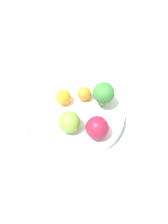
% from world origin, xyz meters
% --- Properties ---
extents(ground_plane, '(6.00, 6.00, 0.00)m').
position_xyz_m(ground_plane, '(0.00, 0.00, 0.00)').
color(ground_plane, gray).
extents(table_surface, '(1.20, 1.20, 0.02)m').
position_xyz_m(table_surface, '(0.00, 0.00, 0.01)').
color(table_surface, '#B2C6B2').
rests_on(table_surface, ground_plane).
extents(bowl, '(0.21, 0.21, 0.03)m').
position_xyz_m(bowl, '(0.00, 0.00, 0.03)').
color(bowl, white).
rests_on(bowl, table_surface).
extents(broccoli, '(0.06, 0.06, 0.07)m').
position_xyz_m(broccoli, '(-0.06, -0.01, 0.09)').
color(broccoli, '#8CB76B').
rests_on(broccoli, bowl).
extents(apple_red, '(0.06, 0.06, 0.06)m').
position_xyz_m(apple_red, '(-0.01, 0.07, 0.08)').
color(apple_red, maroon).
rests_on(apple_red, bowl).
extents(apple_green, '(0.06, 0.06, 0.06)m').
position_xyz_m(apple_green, '(0.05, 0.02, 0.08)').
color(apple_green, olive).
rests_on(apple_green, bowl).
extents(orange_front, '(0.04, 0.04, 0.04)m').
position_xyz_m(orange_front, '(0.04, -0.06, 0.07)').
color(orange_front, orange).
rests_on(orange_front, bowl).
extents(orange_back, '(0.04, 0.04, 0.04)m').
position_xyz_m(orange_back, '(-0.02, -0.05, 0.07)').
color(orange_back, orange).
rests_on(orange_back, bowl).
extents(spoon, '(0.08, 0.02, 0.01)m').
position_xyz_m(spoon, '(0.19, -0.03, 0.02)').
color(spoon, silver).
rests_on(spoon, table_surface).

